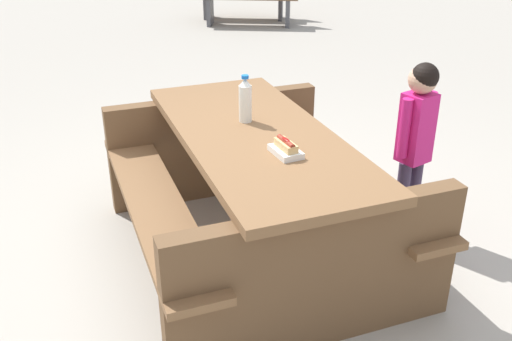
{
  "coord_description": "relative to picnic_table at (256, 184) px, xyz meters",
  "views": [
    {
      "loc": [
        2.17,
        -1.79,
        1.9
      ],
      "look_at": [
        0.0,
        0.0,
        0.52
      ],
      "focal_mm": 40.53,
      "sensor_mm": 36.0,
      "label": 1
    }
  ],
  "objects": [
    {
      "name": "picnic_table",
      "position": [
        0.0,
        0.0,
        0.0
      ],
      "size": [
        2.16,
        1.91,
        0.75
      ],
      "color": "brown",
      "rests_on": "ground"
    },
    {
      "name": "child_in_coat",
      "position": [
        0.4,
        0.85,
        0.23
      ],
      "size": [
        0.17,
        0.26,
        1.06
      ],
      "color": "#3F334C",
      "rests_on": "ground"
    },
    {
      "name": "soda_bottle",
      "position": [
        -0.16,
        0.06,
        0.43
      ],
      "size": [
        0.07,
        0.07,
        0.26
      ],
      "color": "silver",
      "rests_on": "picnic_table"
    },
    {
      "name": "hotdog_tray",
      "position": [
        0.31,
        -0.07,
        0.34
      ],
      "size": [
        0.2,
        0.15,
        0.08
      ],
      "color": "white",
      "rests_on": "picnic_table"
    },
    {
      "name": "ground_plane",
      "position": [
        0.0,
        0.0,
        -0.44
      ],
      "size": [
        30.0,
        30.0,
        0.0
      ],
      "primitive_type": "plane",
      "color": "#ADA599",
      "rests_on": "ground"
    }
  ]
}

